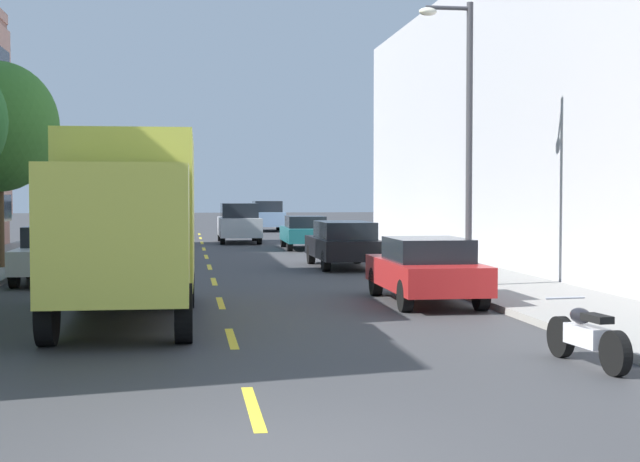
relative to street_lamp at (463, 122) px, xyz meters
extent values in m
plane|color=#38383A|center=(-5.95, 16.39, -4.12)|extent=(160.00, 160.00, 0.00)
cube|color=gray|center=(-13.05, 14.39, -4.05)|extent=(3.20, 120.00, 0.14)
cube|color=gray|center=(1.15, 14.39, -4.05)|extent=(3.20, 120.00, 0.14)
cube|color=yellow|center=(-5.95, -11.61, -4.12)|extent=(0.14, 2.20, 0.01)
cube|color=yellow|center=(-5.95, -6.61, -4.12)|extent=(0.14, 2.20, 0.01)
cube|color=yellow|center=(-5.95, -1.61, -4.12)|extent=(0.14, 2.20, 0.01)
cube|color=yellow|center=(-5.95, 3.39, -4.12)|extent=(0.14, 2.20, 0.01)
cube|color=yellow|center=(-5.95, 8.39, -4.12)|extent=(0.14, 2.20, 0.01)
cube|color=yellow|center=(-5.95, 13.39, -4.12)|extent=(0.14, 2.20, 0.01)
cube|color=yellow|center=(-5.95, 18.39, -4.12)|extent=(0.14, 2.20, 0.01)
cube|color=yellow|center=(-5.95, 23.39, -4.12)|extent=(0.14, 2.20, 0.01)
cube|color=yellow|center=(-5.95, 28.39, -4.12)|extent=(0.14, 2.20, 0.01)
cube|color=yellow|center=(-5.95, 33.39, -4.12)|extent=(0.14, 2.20, 0.01)
cube|color=#1E232D|center=(-14.08, 17.59, -2.32)|extent=(0.04, 2.84, 1.10)
cube|color=#1E232D|center=(-14.08, 17.59, 0.67)|extent=(0.04, 2.84, 1.10)
cube|color=#1E232D|center=(-14.08, 17.59, 3.67)|extent=(0.04, 2.84, 1.10)
cube|color=#A8A8AD|center=(7.75, 6.39, 0.72)|extent=(10.00, 36.00, 9.68)
cylinder|color=#47331E|center=(-12.35, 7.56, -2.58)|extent=(0.28, 0.28, 2.81)
cylinder|color=#38383D|center=(0.15, 0.00, -0.54)|extent=(0.16, 0.16, 6.88)
cylinder|color=#38383D|center=(-0.40, 0.00, 2.75)|extent=(1.10, 0.10, 0.10)
ellipsoid|color=silver|center=(-0.90, 0.00, 2.65)|extent=(0.44, 0.28, 0.20)
cube|color=#D8D84C|center=(-7.74, -2.92, -2.03)|extent=(2.47, 5.69, 2.87)
cube|color=#D8D84C|center=(-7.79, -6.90, -2.36)|extent=(2.33, 1.93, 2.20)
cube|color=black|center=(-7.80, -7.80, -1.88)|extent=(2.02, 0.11, 0.97)
cube|color=black|center=(-7.70, -0.17, -3.69)|extent=(2.40, 0.19, 0.24)
cylinder|color=black|center=(-8.85, -6.94, -3.64)|extent=(0.29, 0.96, 0.96)
cylinder|color=black|center=(-6.73, -6.97, -3.64)|extent=(0.29, 0.96, 0.96)
cylinder|color=black|center=(-8.78, -1.28, -3.64)|extent=(0.29, 0.96, 0.96)
cylinder|color=black|center=(-6.66, -1.31, -3.64)|extent=(0.29, 0.96, 0.96)
cylinder|color=black|center=(-8.79, -2.38, -3.64)|extent=(0.29, 0.96, 0.96)
cylinder|color=black|center=(-6.67, -2.41, -3.64)|extent=(0.29, 0.96, 0.96)
cube|color=tan|center=(-10.36, 33.38, -3.49)|extent=(1.89, 4.53, 0.60)
cube|color=black|center=(-10.35, 33.61, -2.94)|extent=(1.63, 2.19, 0.50)
cylinder|color=black|center=(-11.18, 31.87, -3.79)|extent=(0.23, 0.66, 0.66)
cylinder|color=black|center=(-9.60, 31.84, -3.79)|extent=(0.23, 0.66, 0.66)
cylinder|color=black|center=(-11.12, 34.93, -3.79)|extent=(0.23, 0.66, 0.66)
cylinder|color=black|center=(-9.54, 34.90, -3.79)|extent=(0.23, 0.66, 0.66)
cube|color=#194C28|center=(-10.45, 40.47, -3.34)|extent=(1.95, 4.80, 0.90)
cube|color=black|center=(-10.45, 40.47, -2.54)|extent=(1.72, 2.78, 0.70)
cylinder|color=black|center=(-11.31, 38.84, -3.79)|extent=(0.22, 0.66, 0.66)
cylinder|color=black|center=(-9.58, 38.84, -3.79)|extent=(0.22, 0.66, 0.66)
cylinder|color=black|center=(-11.31, 42.10, -3.79)|extent=(0.22, 0.66, 0.66)
cylinder|color=black|center=(-9.58, 42.10, -3.79)|extent=(0.22, 0.66, 0.66)
cube|color=#195B60|center=(-1.62, 17.88, -3.49)|extent=(1.87, 4.53, 0.60)
cube|color=black|center=(-1.62, 17.65, -2.94)|extent=(1.62, 2.19, 0.50)
cylinder|color=black|center=(-0.80, 19.39, -3.79)|extent=(0.23, 0.66, 0.66)
cylinder|color=black|center=(-2.38, 19.42, -3.79)|extent=(0.23, 0.66, 0.66)
cylinder|color=black|center=(-0.85, 16.33, -3.79)|extent=(0.23, 0.66, 0.66)
cylinder|color=black|center=(-2.43, 16.36, -3.79)|extent=(0.23, 0.66, 0.66)
cube|color=black|center=(-1.67, 7.73, -3.48)|extent=(1.87, 4.72, 0.62)
cube|color=black|center=(-1.67, 7.35, -2.90)|extent=(1.63, 2.84, 0.55)
cylinder|color=black|center=(-0.89, 9.34, -3.79)|extent=(0.23, 0.66, 0.66)
cylinder|color=black|center=(-2.49, 9.32, -3.79)|extent=(0.23, 0.66, 0.66)
cylinder|color=black|center=(-0.86, 6.14, -3.79)|extent=(0.23, 0.66, 0.66)
cylinder|color=black|center=(-2.46, 6.12, -3.79)|extent=(0.23, 0.66, 0.66)
cube|color=silver|center=(-10.27, 3.74, -3.48)|extent=(1.79, 4.02, 0.62)
cube|color=black|center=(-10.27, 4.22, -2.90)|extent=(1.55, 1.70, 0.55)
cylinder|color=black|center=(-11.01, 2.37, -3.79)|extent=(0.23, 0.66, 0.66)
cylinder|color=black|center=(-9.49, 2.39, -3.79)|extent=(0.23, 0.66, 0.66)
cylinder|color=black|center=(-11.04, 5.09, -3.79)|extent=(0.23, 0.66, 0.66)
cylinder|color=black|center=(-9.52, 5.11, -3.79)|extent=(0.23, 0.66, 0.66)
cube|color=#AD1E1E|center=(-1.51, -2.16, -3.49)|extent=(1.84, 4.51, 0.60)
cube|color=black|center=(-1.51, -2.38, -2.94)|extent=(1.60, 2.17, 0.50)
cylinder|color=black|center=(-0.71, -0.63, -3.79)|extent=(0.23, 0.66, 0.66)
cylinder|color=black|center=(-2.29, -0.62, -3.79)|extent=(0.23, 0.66, 0.66)
cylinder|color=black|center=(-0.73, -3.69, -3.79)|extent=(0.23, 0.66, 0.66)
cylinder|color=black|center=(-2.31, -3.68, -3.79)|extent=(0.23, 0.66, 0.66)
cube|color=#7A9EC6|center=(-1.57, 37.35, -3.34)|extent=(1.97, 4.81, 0.90)
cube|color=black|center=(-1.57, 37.35, -2.54)|extent=(1.73, 2.79, 0.70)
cylinder|color=black|center=(-0.71, 38.99, -3.79)|extent=(0.22, 0.66, 0.66)
cylinder|color=black|center=(-2.44, 38.98, -3.79)|extent=(0.22, 0.66, 0.66)
cylinder|color=black|center=(-0.69, 35.72, -3.79)|extent=(0.22, 0.66, 0.66)
cylinder|color=black|center=(-2.42, 35.71, -3.79)|extent=(0.22, 0.66, 0.66)
cube|color=#B2B5BA|center=(-4.15, 23.39, -3.34)|extent=(1.95, 4.80, 0.90)
cube|color=black|center=(-4.15, 23.39, -2.54)|extent=(1.72, 2.78, 0.70)
cylinder|color=black|center=(-3.28, 25.02, -3.79)|extent=(0.22, 0.66, 0.66)
cylinder|color=black|center=(-5.01, 25.02, -3.79)|extent=(0.22, 0.66, 0.66)
cylinder|color=black|center=(-3.28, 21.76, -3.79)|extent=(0.22, 0.66, 0.66)
cylinder|color=black|center=(-5.01, 21.76, -3.79)|extent=(0.22, 0.66, 0.66)
cylinder|color=black|center=(-1.27, -9.04, -3.82)|extent=(0.20, 0.61, 0.60)
cylinder|color=black|center=(-1.13, -10.48, -3.82)|extent=(0.20, 0.61, 0.60)
cube|color=silver|center=(-1.20, -9.76, -3.70)|extent=(0.36, 0.84, 0.28)
ellipsoid|color=black|center=(-1.22, -9.59, -3.44)|extent=(0.24, 0.48, 0.22)
cube|color=black|center=(-1.17, -10.02, -3.42)|extent=(0.27, 0.54, 0.10)
cylinder|color=silver|center=(-1.26, -9.15, -3.24)|extent=(0.62, 0.09, 0.03)
camera|label=1|loc=(-6.67, -21.81, -1.74)|focal=51.91mm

